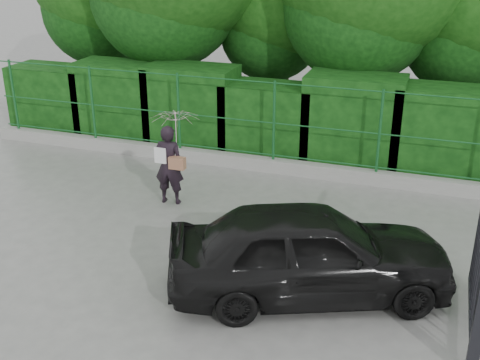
% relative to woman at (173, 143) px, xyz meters
% --- Properties ---
extents(ground, '(80.00, 80.00, 0.00)m').
position_rel_woman_xyz_m(ground, '(0.99, -2.26, -1.26)').
color(ground, gray).
extents(kerb, '(14.00, 0.25, 0.30)m').
position_rel_woman_xyz_m(kerb, '(0.99, 2.24, -1.11)').
color(kerb, '#9E9E99').
rests_on(kerb, ground).
extents(fence, '(14.13, 0.06, 1.80)m').
position_rel_woman_xyz_m(fence, '(1.21, 2.24, -0.06)').
color(fence, '#165424').
rests_on(fence, kerb).
extents(hedge, '(14.20, 1.20, 2.12)m').
position_rel_woman_xyz_m(hedge, '(1.16, 3.24, -0.27)').
color(hedge, black).
rests_on(hedge, ground).
extents(woman, '(0.94, 0.96, 1.92)m').
position_rel_woman_xyz_m(woman, '(0.00, 0.00, 0.00)').
color(woman, black).
rests_on(woman, ground).
extents(car, '(4.52, 3.19, 1.43)m').
position_rel_woman_xyz_m(car, '(3.27, -2.33, -0.55)').
color(car, black).
rests_on(car, ground).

